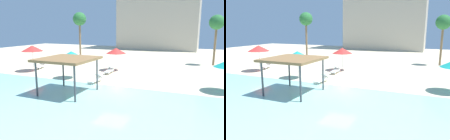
% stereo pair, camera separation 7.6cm
% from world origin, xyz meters
% --- Properties ---
extents(ground_plane, '(80.00, 80.00, 0.00)m').
position_xyz_m(ground_plane, '(0.00, 0.00, 0.00)').
color(ground_plane, beige).
extents(lagoon_water, '(44.00, 13.50, 0.04)m').
position_xyz_m(lagoon_water, '(0.00, -5.25, 0.02)').
color(lagoon_water, '#99D1C6').
rests_on(lagoon_water, ground).
extents(shade_pavilion, '(3.92, 3.92, 2.73)m').
position_xyz_m(shade_pavilion, '(-2.84, -1.70, 2.55)').
color(shade_pavilion, '#42474C').
rests_on(shade_pavilion, ground).
extents(beach_umbrella_teal_1, '(2.02, 2.02, 2.69)m').
position_xyz_m(beach_umbrella_teal_1, '(-5.41, 2.62, 2.41)').
color(beach_umbrella_teal_1, silver).
rests_on(beach_umbrella_teal_1, ground).
extents(beach_umbrella_red_3, '(2.31, 2.31, 2.63)m').
position_xyz_m(beach_umbrella_red_3, '(-2.98, 8.11, 2.31)').
color(beach_umbrella_red_3, silver).
rests_on(beach_umbrella_red_3, ground).
extents(beach_umbrella_red_4, '(2.40, 2.40, 2.95)m').
position_xyz_m(beach_umbrella_red_4, '(-11.51, 3.97, 2.62)').
color(beach_umbrella_red_4, silver).
rests_on(beach_umbrella_red_4, ground).
extents(lounge_chair_1, '(0.78, 1.94, 0.74)m').
position_xyz_m(lounge_chair_1, '(-3.04, 6.33, 0.33)').
color(lounge_chair_1, white).
rests_on(lounge_chair_1, ground).
extents(lounge_chair_3, '(0.68, 1.92, 0.74)m').
position_xyz_m(lounge_chair_3, '(-2.49, 2.07, 0.33)').
color(lounge_chair_3, white).
rests_on(lounge_chair_3, ground).
extents(lounge_chair_4, '(1.21, 1.99, 0.74)m').
position_xyz_m(lounge_chair_4, '(-11.98, 5.65, 0.33)').
color(lounge_chair_4, white).
rests_on(lounge_chair_4, ground).
extents(palm_tree_0, '(1.90, 1.90, 6.55)m').
position_xyz_m(palm_tree_0, '(7.53, 16.51, 5.43)').
color(palm_tree_0, brown).
rests_on(palm_tree_0, ground).
extents(palm_tree_1, '(1.90, 1.90, 7.09)m').
position_xyz_m(palm_tree_1, '(-10.53, 12.62, 5.94)').
color(palm_tree_1, brown).
rests_on(palm_tree_1, ground).
extents(hotel_block_0, '(17.43, 10.10, 20.07)m').
position_xyz_m(hotel_block_0, '(-3.95, 36.78, 10.03)').
color(hotel_block_0, '#B2A893').
rests_on(hotel_block_0, ground).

